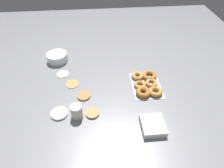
# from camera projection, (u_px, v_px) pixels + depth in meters

# --- Properties ---
(ground_plane) EXTENTS (3.00, 3.00, 0.00)m
(ground_plane) POSITION_uv_depth(u_px,v_px,m) (94.00, 90.00, 1.44)
(ground_plane) COLOR gray
(pancake_0) EXTENTS (0.10, 0.10, 0.01)m
(pancake_0) POSITION_uv_depth(u_px,v_px,m) (72.00, 84.00, 1.48)
(pancake_0) COLOR tan
(pancake_0) RESTS_ON ground_plane
(pancake_1) EXTENTS (0.09, 0.09, 0.01)m
(pancake_1) POSITION_uv_depth(u_px,v_px,m) (84.00, 96.00, 1.39)
(pancake_1) COLOR #B27F42
(pancake_1) RESTS_ON ground_plane
(pancake_2) EXTENTS (0.11, 0.11, 0.01)m
(pancake_2) POSITION_uv_depth(u_px,v_px,m) (59.00, 113.00, 1.27)
(pancake_2) COLOR beige
(pancake_2) RESTS_ON ground_plane
(pancake_3) EXTENTS (0.09, 0.09, 0.02)m
(pancake_3) POSITION_uv_depth(u_px,v_px,m) (92.00, 113.00, 1.27)
(pancake_3) COLOR tan
(pancake_3) RESTS_ON ground_plane
(pancake_4) EXTENTS (0.09, 0.09, 0.01)m
(pancake_4) POSITION_uv_depth(u_px,v_px,m) (63.00, 74.00, 1.57)
(pancake_4) COLOR beige
(pancake_4) RESTS_ON ground_plane
(donut_tray) EXTENTS (0.29, 0.21, 0.04)m
(donut_tray) POSITION_uv_depth(u_px,v_px,m) (146.00, 84.00, 1.46)
(donut_tray) COLOR silver
(donut_tray) RESTS_ON ground_plane
(batter_bowl) EXTENTS (0.17, 0.17, 0.07)m
(batter_bowl) POSITION_uv_depth(u_px,v_px,m) (57.00, 57.00, 1.69)
(batter_bowl) COLOR white
(batter_bowl) RESTS_ON ground_plane
(container_stack) EXTENTS (0.15, 0.14, 0.04)m
(container_stack) POSITION_uv_depth(u_px,v_px,m) (153.00, 126.00, 1.18)
(container_stack) COLOR white
(container_stack) RESTS_ON ground_plane
(paper_cup) EXTENTS (0.07, 0.07, 0.09)m
(paper_cup) POSITION_uv_depth(u_px,v_px,m) (77.00, 112.00, 1.23)
(paper_cup) COLOR beige
(paper_cup) RESTS_ON ground_plane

